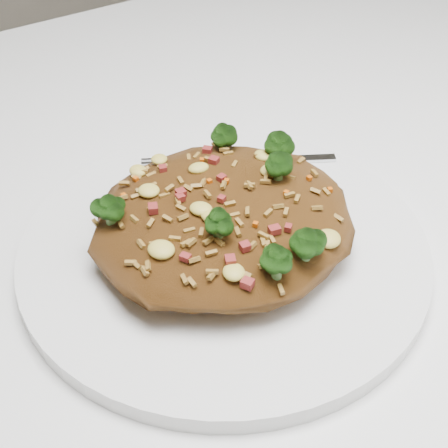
{
  "coord_description": "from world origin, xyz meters",
  "views": [
    {
      "loc": [
        -0.22,
        -0.35,
        1.06
      ],
      "look_at": [
        -0.03,
        -0.07,
        0.78
      ],
      "focal_mm": 50.0,
      "sensor_mm": 36.0,
      "label": 1
    }
  ],
  "objects_px": {
    "dining_table": "(210,266)",
    "fried_rice": "(225,210)",
    "plate": "(224,247)",
    "fork": "(248,161)"
  },
  "relations": [
    {
      "from": "dining_table",
      "to": "fried_rice",
      "type": "relative_size",
      "value": 6.45
    },
    {
      "from": "dining_table",
      "to": "fried_rice",
      "type": "height_order",
      "value": "fried_rice"
    },
    {
      "from": "fried_rice",
      "to": "plate",
      "type": "bearing_deg",
      "value": 134.6
    },
    {
      "from": "plate",
      "to": "fork",
      "type": "distance_m",
      "value": 0.1
    },
    {
      "from": "plate",
      "to": "fried_rice",
      "type": "relative_size",
      "value": 1.57
    },
    {
      "from": "dining_table",
      "to": "fork",
      "type": "relative_size",
      "value": 8.11
    },
    {
      "from": "dining_table",
      "to": "fried_rice",
      "type": "bearing_deg",
      "value": -114.7
    },
    {
      "from": "dining_table",
      "to": "fried_rice",
      "type": "xyz_separation_m",
      "value": [
        -0.03,
        -0.07,
        0.13
      ]
    },
    {
      "from": "dining_table",
      "to": "fork",
      "type": "xyz_separation_m",
      "value": [
        0.04,
        -0.01,
        0.11
      ]
    },
    {
      "from": "fried_rice",
      "to": "fork",
      "type": "relative_size",
      "value": 1.26
    }
  ]
}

